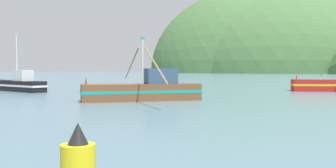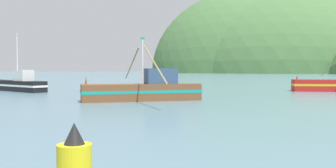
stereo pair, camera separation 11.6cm
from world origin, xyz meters
name	(u,v)px [view 1 (the left image)]	position (x,y,z in m)	size (l,w,h in m)	color
hill_far_center	(245,73)	(30.01, 247.38, 0.00)	(121.45, 97.16, 105.29)	#47703D
hill_mid_left	(288,73)	(55.96, 242.82, 0.00)	(140.48, 112.39, 99.68)	#47703D
fishing_boat_black	(16,84)	(-20.72, 43.06, 0.81)	(10.23, 7.87, 7.07)	black
fishing_boat_brown	(144,90)	(-2.99, 30.70, 0.94)	(10.45, 15.99, 5.46)	brown
channel_buoy	(78,162)	(-0.91, 6.51, 0.64)	(0.80, 0.80, 1.55)	yellow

